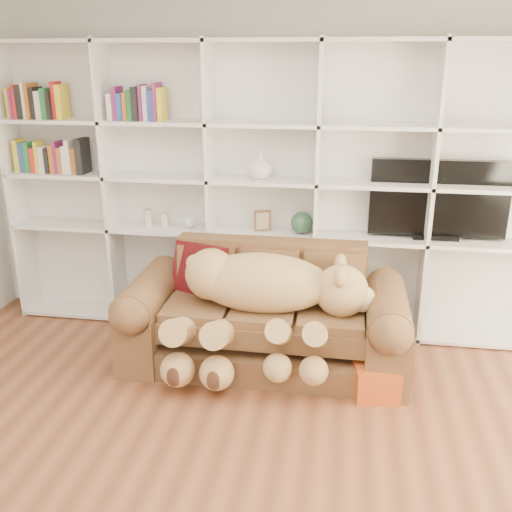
% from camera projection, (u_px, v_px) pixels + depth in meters
% --- Properties ---
extents(wall_back, '(5.00, 0.02, 2.70)m').
position_uv_depth(wall_back, '(267.00, 170.00, 4.81)').
color(wall_back, silver).
rests_on(wall_back, floor).
extents(bookshelf, '(4.43, 0.35, 2.40)m').
position_uv_depth(bookshelf, '(236.00, 177.00, 4.73)').
color(bookshelf, white).
rests_on(bookshelf, floor).
extents(sofa, '(2.11, 0.91, 0.89)m').
position_uv_depth(sofa, '(265.00, 321.00, 4.37)').
color(sofa, brown).
rests_on(sofa, floor).
extents(teddy_bear, '(1.48, 0.84, 0.86)m').
position_uv_depth(teddy_bear, '(262.00, 298.00, 4.12)').
color(teddy_bear, tan).
rests_on(teddy_bear, sofa).
extents(throw_pillow, '(0.48, 0.37, 0.44)m').
position_uv_depth(throw_pillow, '(199.00, 270.00, 4.49)').
color(throw_pillow, '#500D10').
rests_on(throw_pillow, sofa).
extents(gift_box, '(0.34, 0.33, 0.24)m').
position_uv_depth(gift_box, '(376.00, 381.00, 3.97)').
color(gift_box, '#C84C1A').
rests_on(gift_box, floor).
extents(tv, '(1.07, 0.18, 0.63)m').
position_uv_depth(tv, '(438.00, 200.00, 4.52)').
color(tv, black).
rests_on(tv, bookshelf).
extents(picture_frame, '(0.14, 0.07, 0.17)m').
position_uv_depth(picture_frame, '(263.00, 221.00, 4.76)').
color(picture_frame, brown).
rests_on(picture_frame, bookshelf).
extents(green_vase, '(0.18, 0.18, 0.18)m').
position_uv_depth(green_vase, '(302.00, 223.00, 4.71)').
color(green_vase, '#2B5438').
rests_on(green_vase, bookshelf).
extents(figurine_tall, '(0.09, 0.09, 0.15)m').
position_uv_depth(figurine_tall, '(148.00, 218.00, 4.91)').
color(figurine_tall, beige).
rests_on(figurine_tall, bookshelf).
extents(figurine_short, '(0.07, 0.07, 0.12)m').
position_uv_depth(figurine_short, '(164.00, 220.00, 4.90)').
color(figurine_short, beige).
rests_on(figurine_short, bookshelf).
extents(snow_globe, '(0.10, 0.10, 0.10)m').
position_uv_depth(snow_globe, '(190.00, 222.00, 4.87)').
color(snow_globe, white).
rests_on(snow_globe, bookshelf).
extents(shelf_vase, '(0.24, 0.24, 0.21)m').
position_uv_depth(shelf_vase, '(260.00, 166.00, 4.61)').
color(shelf_vase, silver).
rests_on(shelf_vase, bookshelf).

